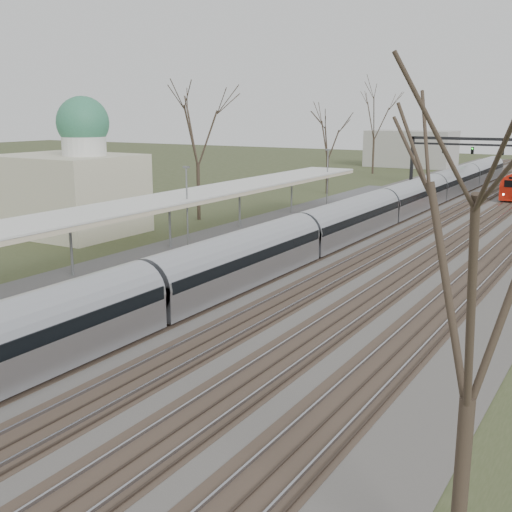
# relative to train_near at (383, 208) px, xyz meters

# --- Properties ---
(track_bed) EXTENTS (24.00, 160.00, 0.22)m
(track_bed) POSITION_rel_train_near_xyz_m (2.76, 1.31, -1.42)
(track_bed) COLOR #474442
(track_bed) RESTS_ON ground
(platform) EXTENTS (3.50, 69.00, 1.00)m
(platform) POSITION_rel_train_near_xyz_m (-6.55, -16.19, -0.98)
(platform) COLOR #9E9B93
(platform) RESTS_ON ground
(canopy) EXTENTS (4.10, 50.00, 3.11)m
(canopy) POSITION_rel_train_near_xyz_m (-6.55, -20.71, 2.45)
(canopy) COLOR slate
(canopy) RESTS_ON platform
(dome_building) EXTENTS (10.00, 8.00, 10.30)m
(dome_building) POSITION_rel_train_near_xyz_m (-19.21, -15.69, 2.24)
(dome_building) COLOR beige
(dome_building) RESTS_ON ground
(signal_gantry) EXTENTS (21.00, 0.59, 6.08)m
(signal_gantry) POSITION_rel_train_near_xyz_m (2.79, 31.30, 3.43)
(signal_gantry) COLOR black
(signal_gantry) RESTS_ON ground
(tree_west_far) EXTENTS (5.50, 5.50, 11.33)m
(tree_west_far) POSITION_rel_train_near_xyz_m (-14.50, -5.69, 6.54)
(tree_west_far) COLOR #2D231C
(tree_west_far) RESTS_ON ground
(tree_east_near) EXTENTS (4.50, 4.50, 9.27)m
(tree_east_near) POSITION_rel_train_near_xyz_m (15.50, -38.69, 5.08)
(tree_east_near) COLOR #2D231C
(tree_east_near) RESTS_ON ground
(train_near) EXTENTS (2.62, 90.21, 3.05)m
(train_near) POSITION_rel_train_near_xyz_m (0.00, 0.00, 0.00)
(train_near) COLOR #B2B5BD
(train_near) RESTS_ON ground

